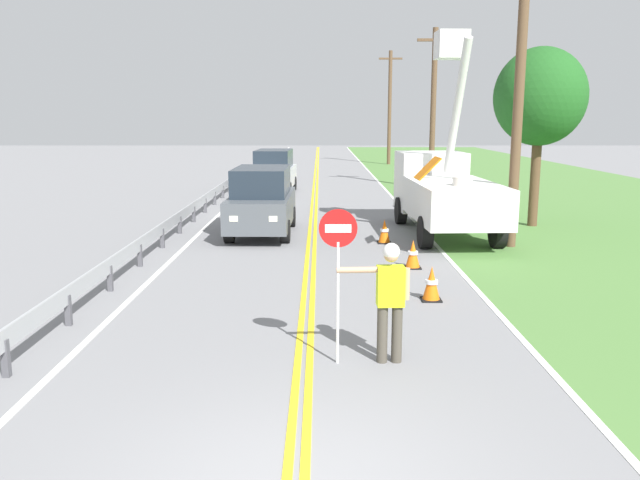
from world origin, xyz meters
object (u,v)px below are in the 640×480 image
oncoming_suv_second (271,171)px  traffic_cone_tail (381,232)px  utility_bucket_truck (440,188)px  oncoming_suv_nearest (259,201)px  utility_pole_mid (430,106)px  utility_pole_far (386,106)px  utility_pole_near (516,86)px  traffic_cone_lead (428,284)px  roadside_tree_verge (536,98)px  stop_sign_paddle (335,251)px  traffic_cone_mid (410,255)px  flagger_worker (387,295)px

oncoming_suv_second → traffic_cone_tail: 13.33m
utility_bucket_truck → oncoming_suv_nearest: utility_bucket_truck is taller
utility_pole_mid → utility_pole_far: 17.72m
utility_pole_near → traffic_cone_lead: utility_pole_near is taller
utility_pole_near → utility_pole_far: size_ratio=0.98×
roadside_tree_verge → stop_sign_paddle: bearing=-119.3°
traffic_cone_mid → traffic_cone_lead: bearing=-90.5°
oncoming_suv_nearest → roadside_tree_verge: (9.05, 1.59, 3.21)m
utility_bucket_truck → traffic_cone_mid: (-1.62, -4.95, -1.10)m
traffic_cone_tail → roadside_tree_verge: roadside_tree_verge is taller
oncoming_suv_second → traffic_cone_lead: bearing=-76.5°
traffic_cone_lead → flagger_worker: bearing=-110.1°
utility_pole_near → traffic_cone_lead: bearing=-120.3°
utility_pole_far → traffic_cone_tail: bearing=-96.2°
utility_pole_mid → traffic_cone_mid: 18.61m
stop_sign_paddle → utility_bucket_truck: (3.63, 11.10, -0.27)m
oncoming_suv_nearest → utility_pole_mid: utility_pole_mid is taller
oncoming_suv_second → roadside_tree_verge: size_ratio=0.79×
roadside_tree_verge → utility_pole_far: bearing=93.5°
utility_bucket_truck → utility_pole_mid: size_ratio=0.86×
utility_pole_mid → roadside_tree_verge: bearing=-82.7°
oncoming_suv_nearest → utility_pole_near: bearing=-15.1°
utility_pole_near → roadside_tree_verge: bearing=63.4°
flagger_worker → roadside_tree_verge: size_ratio=0.31×
utility_pole_near → traffic_cone_mid: bearing=-139.8°
utility_bucket_truck → traffic_cone_tail: size_ratio=9.83×
oncoming_suv_second → roadside_tree_verge: 13.86m
utility_pole_mid → oncoming_suv_second: bearing=-165.7°
utility_pole_far → traffic_cone_lead: bearing=-94.7°
oncoming_suv_nearest → traffic_cone_mid: (4.09, -4.66, -0.72)m
oncoming_suv_nearest → roadside_tree_verge: 9.74m
utility_pole_mid → traffic_cone_tail: size_ratio=11.46×
utility_bucket_truck → oncoming_suv_nearest: size_ratio=1.48×
traffic_cone_lead → traffic_cone_mid: 2.81m
traffic_cone_lead → traffic_cone_mid: bearing=89.5°
utility_bucket_truck → utility_pole_far: bearing=87.1°
flagger_worker → utility_pole_mid: bearing=78.9°
oncoming_suv_second → flagger_worker: bearing=-81.5°
stop_sign_paddle → utility_pole_mid: 24.77m
utility_pole_near → traffic_cone_lead: (-3.21, -5.50, -4.12)m
utility_bucket_truck → traffic_cone_mid: bearing=-108.2°
utility_pole_mid → traffic_cone_lead: 21.33m
oncoming_suv_second → roadside_tree_verge: roadside_tree_verge is taller
oncoming_suv_nearest → stop_sign_paddle: bearing=-79.1°
traffic_cone_lead → traffic_cone_tail: same height
flagger_worker → utility_pole_mid: size_ratio=0.23×
utility_pole_far → oncoming_suv_nearest: bearing=-103.2°
flagger_worker → traffic_cone_lead: size_ratio=2.61×
oncoming_suv_nearest → roadside_tree_verge: roadside_tree_verge is taller
utility_bucket_truck → utility_pole_far: (1.54, 30.64, 3.09)m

